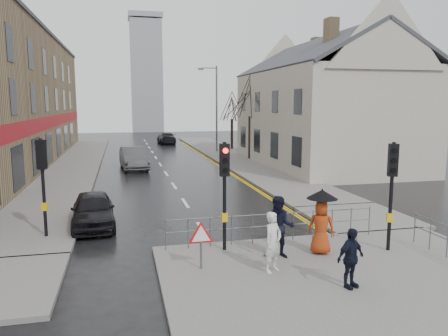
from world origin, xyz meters
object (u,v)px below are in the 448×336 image
car_parked (93,210)px  pedestrian_b (279,227)px  car_mid (134,158)px  pedestrian_with_umbrella (321,218)px  pedestrian_d (351,258)px  pedestrian_a (273,242)px

car_parked → pedestrian_b: bearing=-45.9°
car_parked → car_mid: bearing=79.1°
car_mid → pedestrian_b: bearing=-84.5°
pedestrian_with_umbrella → pedestrian_d: 2.54m
pedestrian_a → pedestrian_b: (0.56, 1.01, 0.10)m
pedestrian_with_umbrella → car_mid: bearing=104.2°
pedestrian_b → car_mid: 20.32m
car_parked → car_mid: (1.95, 14.82, 0.13)m
pedestrian_with_umbrella → pedestrian_d: pedestrian_with_umbrella is taller
pedestrian_a → pedestrian_with_umbrella: pedestrian_with_umbrella is taller
car_mid → pedestrian_d: bearing=-83.2°
car_parked → car_mid: size_ratio=0.81×
pedestrian_b → pedestrian_d: 2.63m
pedestrian_a → pedestrian_b: 1.16m
pedestrian_with_umbrella → pedestrian_d: bearing=-99.1°
pedestrian_a → car_parked: bearing=96.2°
pedestrian_a → pedestrian_with_umbrella: bearing=-4.5°
pedestrian_d → car_parked: size_ratio=0.39×
pedestrian_d → pedestrian_b: bearing=91.3°
pedestrian_a → pedestrian_with_umbrella: 2.21m
pedestrian_b → pedestrian_d: (0.96, -2.44, -0.17)m
pedestrian_b → pedestrian_d: size_ratio=1.22×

